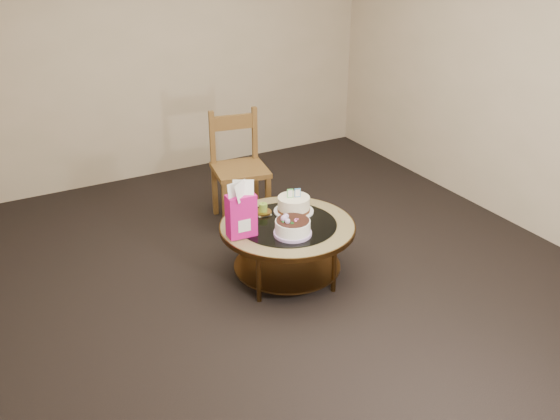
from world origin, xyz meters
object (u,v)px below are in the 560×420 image
decorated_cake (292,228)px  gift_bag (241,210)px  coffee_table (287,233)px  cream_cake (294,205)px  dining_chair (239,167)px

decorated_cake → gift_bag: (-0.32, 0.17, 0.15)m
coffee_table → decorated_cake: (-0.05, -0.17, 0.13)m
cream_cake → dining_chair: size_ratio=0.31×
dining_chair → gift_bag: bearing=-104.1°
cream_cake → dining_chair: dining_chair is taller
gift_bag → coffee_table: bearing=3.2°
decorated_cake → dining_chair: size_ratio=0.28×
gift_bag → dining_chair: size_ratio=0.41×
cream_cake → dining_chair: 0.94m
coffee_table → dining_chair: 1.11m
cream_cake → gift_bag: 0.56m
coffee_table → dining_chair: dining_chair is taller
dining_chair → decorated_cake: bearing=-87.5°
dining_chair → cream_cake: bearing=-78.5°
coffee_table → cream_cake: cream_cake is taller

